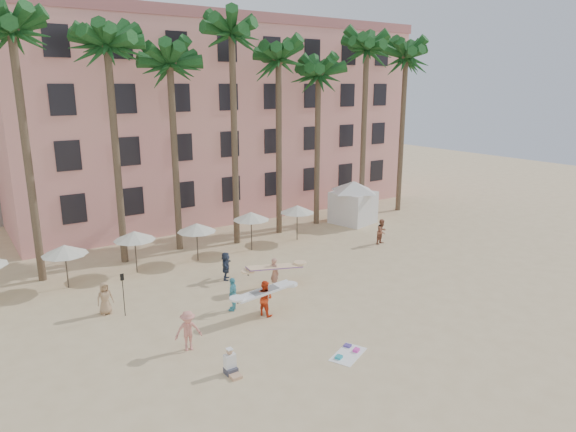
% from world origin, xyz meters
% --- Properties ---
extents(ground, '(120.00, 120.00, 0.00)m').
position_xyz_m(ground, '(0.00, 0.00, 0.00)').
color(ground, '#D1B789').
rests_on(ground, ground).
extents(pink_hotel, '(35.00, 14.00, 16.00)m').
position_xyz_m(pink_hotel, '(7.00, 26.00, 8.00)').
color(pink_hotel, '#EEA191').
rests_on(pink_hotel, ground).
extents(palm_row, '(44.40, 5.40, 16.30)m').
position_xyz_m(palm_row, '(0.51, 15.00, 12.97)').
color(palm_row, brown).
rests_on(palm_row, ground).
extents(umbrella_row, '(22.50, 2.70, 2.73)m').
position_xyz_m(umbrella_row, '(-3.00, 12.50, 2.33)').
color(umbrella_row, '#332B23').
rests_on(umbrella_row, ground).
extents(cabana, '(5.46, 5.46, 3.50)m').
position_xyz_m(cabana, '(13.64, 13.98, 2.07)').
color(cabana, silver).
rests_on(cabana, ground).
extents(beach_towel, '(2.05, 1.66, 0.14)m').
position_xyz_m(beach_towel, '(-0.77, -2.13, 0.03)').
color(beach_towel, white).
rests_on(beach_towel, ground).
extents(carrier_yellow, '(3.30, 1.22, 1.73)m').
position_xyz_m(carrier_yellow, '(0.69, 5.88, 0.99)').
color(carrier_yellow, tan).
rests_on(carrier_yellow, ground).
extents(carrier_white, '(3.12, 1.07, 1.80)m').
position_xyz_m(carrier_white, '(-1.68, 3.13, 0.97)').
color(carrier_white, red).
rests_on(carrier_white, ground).
extents(beachgoers, '(20.61, 7.73, 1.82)m').
position_xyz_m(beachgoers, '(-1.03, 6.09, 0.88)').
color(beachgoers, '#55B6C7').
rests_on(beachgoers, ground).
extents(paddle, '(0.18, 0.04, 2.23)m').
position_xyz_m(paddle, '(-7.48, 6.95, 1.41)').
color(paddle, black).
rests_on(paddle, ground).
extents(seated_man, '(0.47, 0.82, 1.07)m').
position_xyz_m(seated_man, '(-5.62, -0.69, 0.37)').
color(seated_man, '#3F3F4C').
rests_on(seated_man, ground).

